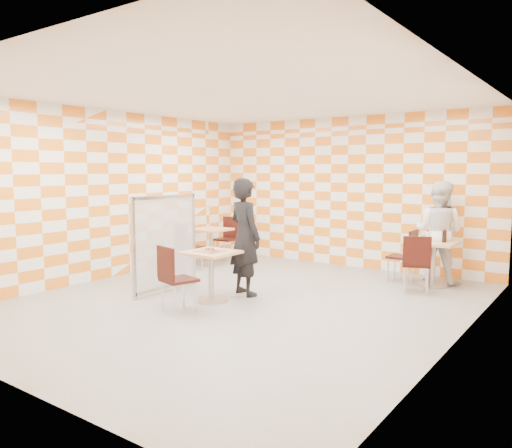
{
  "coord_description": "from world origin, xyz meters",
  "views": [
    {
      "loc": [
        4.35,
        -5.73,
        1.93
      ],
      "look_at": [
        0.1,
        0.2,
        1.15
      ],
      "focal_mm": 35.0,
      "sensor_mm": 36.0,
      "label": 1
    }
  ],
  "objects_px": {
    "chair_empty_near": "(186,243)",
    "second_table": "(434,256)",
    "main_table": "(211,267)",
    "partition": "(165,243)",
    "soda_bottle": "(444,236)",
    "man_white": "(439,232)",
    "chair_empty_far": "(229,235)",
    "empty_table": "(211,240)",
    "chair_second_front": "(416,260)",
    "chair_main_front": "(173,274)",
    "chair_second_side": "(407,252)",
    "man_dark": "(245,237)",
    "sport_bottle": "(428,236)"
  },
  "relations": [
    {
      "from": "second_table",
      "to": "chair_second_side",
      "type": "relative_size",
      "value": 0.81
    },
    {
      "from": "chair_second_side",
      "to": "man_dark",
      "type": "distance_m",
      "value": 2.89
    },
    {
      "from": "chair_empty_near",
      "to": "sport_bottle",
      "type": "distance_m",
      "value": 4.43
    },
    {
      "from": "chair_second_front",
      "to": "second_table",
      "type": "bearing_deg",
      "value": 84.53
    },
    {
      "from": "empty_table",
      "to": "soda_bottle",
      "type": "xyz_separation_m",
      "value": [
        4.44,
        0.76,
        0.34
      ]
    },
    {
      "from": "chair_empty_far",
      "to": "man_white",
      "type": "bearing_deg",
      "value": 4.84
    },
    {
      "from": "chair_second_side",
      "to": "soda_bottle",
      "type": "xyz_separation_m",
      "value": [
        0.58,
        0.1,
        0.31
      ]
    },
    {
      "from": "empty_table",
      "to": "sport_bottle",
      "type": "relative_size",
      "value": 3.75
    },
    {
      "from": "man_dark",
      "to": "soda_bottle",
      "type": "height_order",
      "value": "man_dark"
    },
    {
      "from": "man_white",
      "to": "second_table",
      "type": "bearing_deg",
      "value": 99.81
    },
    {
      "from": "main_table",
      "to": "second_table",
      "type": "distance_m",
      "value": 3.77
    },
    {
      "from": "chair_main_front",
      "to": "man_white",
      "type": "xyz_separation_m",
      "value": [
        2.36,
        4.06,
        0.34
      ]
    },
    {
      "from": "chair_second_front",
      "to": "sport_bottle",
      "type": "bearing_deg",
      "value": 94.33
    },
    {
      "from": "chair_empty_far",
      "to": "soda_bottle",
      "type": "bearing_deg",
      "value": 0.68
    },
    {
      "from": "main_table",
      "to": "chair_second_front",
      "type": "distance_m",
      "value": 3.21
    },
    {
      "from": "partition",
      "to": "empty_table",
      "type": "bearing_deg",
      "value": 112.83
    },
    {
      "from": "partition",
      "to": "sport_bottle",
      "type": "xyz_separation_m",
      "value": [
        3.25,
        2.92,
        0.05
      ]
    },
    {
      "from": "chair_empty_near",
      "to": "second_table",
      "type": "bearing_deg",
      "value": 18.87
    },
    {
      "from": "main_table",
      "to": "chair_empty_far",
      "type": "xyz_separation_m",
      "value": [
        -2.0,
        2.9,
        0.04
      ]
    },
    {
      "from": "chair_second_side",
      "to": "man_dark",
      "type": "bearing_deg",
      "value": -128.62
    },
    {
      "from": "second_table",
      "to": "chair_empty_far",
      "type": "distance_m",
      "value": 4.39
    },
    {
      "from": "chair_second_side",
      "to": "partition",
      "type": "height_order",
      "value": "partition"
    },
    {
      "from": "chair_empty_far",
      "to": "partition",
      "type": "xyz_separation_m",
      "value": [
        1.01,
        -2.87,
        0.25
      ]
    },
    {
      "from": "partition",
      "to": "man_white",
      "type": "bearing_deg",
      "value": 44.06
    },
    {
      "from": "empty_table",
      "to": "man_dark",
      "type": "bearing_deg",
      "value": -37.53
    },
    {
      "from": "man_dark",
      "to": "main_table",
      "type": "bearing_deg",
      "value": 94.9
    },
    {
      "from": "empty_table",
      "to": "chair_second_front",
      "type": "xyz_separation_m",
      "value": [
        4.22,
        0.01,
        0.04
      ]
    },
    {
      "from": "man_white",
      "to": "man_dark",
      "type": "bearing_deg",
      "value": 55.17
    },
    {
      "from": "second_table",
      "to": "soda_bottle",
      "type": "distance_m",
      "value": 0.38
    },
    {
      "from": "main_table",
      "to": "chair_second_front",
      "type": "height_order",
      "value": "chair_second_front"
    },
    {
      "from": "chair_empty_far",
      "to": "empty_table",
      "type": "bearing_deg",
      "value": -81.82
    },
    {
      "from": "chair_main_front",
      "to": "chair_second_front",
      "type": "height_order",
      "value": "same"
    },
    {
      "from": "empty_table",
      "to": "partition",
      "type": "distance_m",
      "value": 2.37
    },
    {
      "from": "chair_empty_near",
      "to": "soda_bottle",
      "type": "distance_m",
      "value": 4.69
    },
    {
      "from": "partition",
      "to": "man_white",
      "type": "relative_size",
      "value": 0.88
    },
    {
      "from": "partition",
      "to": "man_dark",
      "type": "xyz_separation_m",
      "value": [
        1.15,
        0.58,
        0.12
      ]
    },
    {
      "from": "chair_second_front",
      "to": "man_dark",
      "type": "distance_m",
      "value": 2.71
    },
    {
      "from": "chair_empty_far",
      "to": "partition",
      "type": "bearing_deg",
      "value": -70.54
    },
    {
      "from": "sport_bottle",
      "to": "partition",
      "type": "bearing_deg",
      "value": -138.14
    },
    {
      "from": "second_table",
      "to": "man_white",
      "type": "height_order",
      "value": "man_white"
    },
    {
      "from": "empty_table",
      "to": "partition",
      "type": "xyz_separation_m",
      "value": [
        0.91,
        -2.17,
        0.28
      ]
    },
    {
      "from": "empty_table",
      "to": "man_dark",
      "type": "relative_size",
      "value": 0.41
    },
    {
      "from": "chair_second_front",
      "to": "chair_empty_near",
      "type": "relative_size",
      "value": 1.0
    },
    {
      "from": "main_table",
      "to": "partition",
      "type": "xyz_separation_m",
      "value": [
        -0.99,
        0.04,
        0.28
      ]
    },
    {
      "from": "man_dark",
      "to": "man_white",
      "type": "xyz_separation_m",
      "value": [
        2.19,
        2.66,
        -0.03
      ]
    },
    {
      "from": "partition",
      "to": "soda_bottle",
      "type": "height_order",
      "value": "partition"
    },
    {
      "from": "main_table",
      "to": "soda_bottle",
      "type": "bearing_deg",
      "value": 49.33
    },
    {
      "from": "chair_second_front",
      "to": "chair_empty_near",
      "type": "bearing_deg",
      "value": -169.65
    },
    {
      "from": "chair_second_front",
      "to": "man_dark",
      "type": "relative_size",
      "value": 0.51
    },
    {
      "from": "main_table",
      "to": "chair_second_side",
      "type": "xyz_separation_m",
      "value": [
        1.96,
        2.86,
        0.04
      ]
    }
  ]
}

